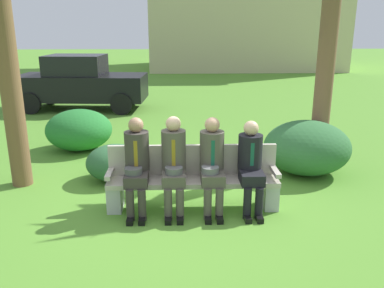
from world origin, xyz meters
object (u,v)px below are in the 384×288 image
(seated_man_centerleft, at_px, (174,161))
(seated_man_centerright, at_px, (212,161))
(seated_man_leftmost, at_px, (137,162))
(shrub_near_bench, at_px, (79,130))
(park_bench, at_px, (193,178))
(shrub_far_lawn, at_px, (307,147))
(parked_car_near, at_px, (81,83))
(seated_man_rightmost, at_px, (251,162))
(shrub_mid_lawn, at_px, (115,163))

(seated_man_centerleft, relative_size, seated_man_centerright, 1.01)
(seated_man_centerright, bearing_deg, seated_man_centerleft, 179.82)
(seated_man_leftmost, xyz_separation_m, shrub_near_bench, (-1.51, 3.00, -0.31))
(park_bench, bearing_deg, seated_man_leftmost, -170.46)
(shrub_far_lawn, xyz_separation_m, parked_car_near, (-5.27, 5.86, 0.36))
(park_bench, distance_m, seated_man_rightmost, 0.86)
(park_bench, xyz_separation_m, seated_man_centerleft, (-0.27, -0.13, 0.31))
(shrub_mid_lawn, height_order, shrub_far_lawn, shrub_far_lawn)
(seated_man_centerleft, bearing_deg, shrub_far_lawn, 31.56)
(shrub_mid_lawn, xyz_separation_m, shrub_far_lawn, (3.35, 0.21, 0.17))
(seated_man_centerleft, bearing_deg, park_bench, 25.75)
(seated_man_rightmost, bearing_deg, shrub_mid_lawn, 149.48)
(park_bench, relative_size, seated_man_centerleft, 1.79)
(shrub_mid_lawn, xyz_separation_m, parked_car_near, (-1.92, 6.06, 0.53))
(seated_man_leftmost, xyz_separation_m, seated_man_rightmost, (1.59, 0.00, -0.03))
(park_bench, height_order, seated_man_leftmost, seated_man_leftmost)
(seated_man_rightmost, xyz_separation_m, shrub_mid_lawn, (-2.09, 1.23, -0.41))
(park_bench, bearing_deg, seated_man_centerright, -26.68)
(seated_man_leftmost, height_order, shrub_near_bench, seated_man_leftmost)
(seated_man_leftmost, distance_m, seated_man_centerright, 1.05)
(seated_man_centerright, relative_size, shrub_near_bench, 0.97)
(parked_car_near, bearing_deg, seated_man_centerleft, -68.08)
(seated_man_leftmost, height_order, seated_man_centerright, seated_man_leftmost)
(shrub_mid_lawn, relative_size, parked_car_near, 0.25)
(park_bench, xyz_separation_m, seated_man_leftmost, (-0.78, -0.13, 0.31))
(seated_man_centerright, bearing_deg, seated_man_leftmost, 179.97)
(park_bench, distance_m, seated_man_centerleft, 0.43)
(shrub_far_lawn, bearing_deg, seated_man_leftmost, -153.24)
(seated_man_leftmost, bearing_deg, shrub_far_lawn, 26.76)
(seated_man_centerleft, relative_size, seated_man_rightmost, 1.06)
(shrub_mid_lawn, height_order, parked_car_near, parked_car_near)
(seated_man_rightmost, height_order, shrub_near_bench, seated_man_rightmost)
(shrub_far_lawn, relative_size, parked_car_near, 0.38)
(park_bench, relative_size, shrub_mid_lawn, 2.46)
(seated_man_rightmost, relative_size, shrub_mid_lawn, 1.31)
(seated_man_centerright, relative_size, seated_man_rightmost, 1.04)
(park_bench, bearing_deg, shrub_mid_lawn, 139.40)
(shrub_far_lawn, bearing_deg, shrub_near_bench, 160.29)
(seated_man_leftmost, xyz_separation_m, shrub_far_lawn, (2.85, 1.44, -0.27))
(seated_man_rightmost, height_order, parked_car_near, parked_car_near)
(seated_man_leftmost, height_order, seated_man_rightmost, seated_man_leftmost)
(seated_man_centerleft, bearing_deg, seated_man_rightmost, -0.06)
(seated_man_centerright, bearing_deg, shrub_near_bench, 130.42)
(seated_man_centerleft, bearing_deg, seated_man_centerright, -0.18)
(seated_man_centerleft, height_order, parked_car_near, parked_car_near)
(parked_car_near, bearing_deg, seated_man_leftmost, -71.63)
(seated_man_centerright, distance_m, shrub_near_bench, 3.96)
(shrub_mid_lawn, bearing_deg, seated_man_centerleft, -50.56)
(shrub_near_bench, bearing_deg, park_bench, -51.36)
(seated_man_rightmost, height_order, shrub_far_lawn, seated_man_rightmost)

